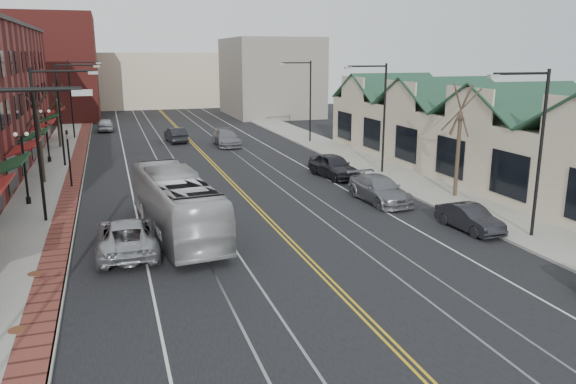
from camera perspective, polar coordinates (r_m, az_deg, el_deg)
ground at (r=19.40m, az=8.69°, el=-13.32°), size 160.00×160.00×0.00m
sidewalk_left at (r=36.66m, az=-23.58°, el=-1.10°), size 4.00×120.00×0.15m
sidewalk_right at (r=41.52m, az=11.39°, el=1.44°), size 4.00×120.00×0.15m
building_right at (r=44.32m, az=18.36°, el=4.71°), size 8.00×36.00×4.60m
backdrop_left at (r=85.77m, az=-23.63°, el=11.53°), size 14.00×18.00×14.00m
backdrop_mid at (r=100.77m, az=-13.46°, el=11.05°), size 22.00×14.00×9.00m
backdrop_right at (r=83.64m, az=-1.85°, el=11.59°), size 12.00×16.00×11.00m
streetlight_l_1 at (r=31.76m, az=-23.39°, el=5.89°), size 3.33×0.25×8.00m
streetlight_l_2 at (r=47.63m, az=-21.68°, el=8.34°), size 3.33×0.25×8.00m
streetlight_l_3 at (r=63.56m, az=-20.82°, el=9.57°), size 3.33×0.25×8.00m
streetlight_r_0 at (r=28.81m, az=23.73°, el=5.15°), size 3.33×0.25×8.00m
streetlight_r_1 at (r=42.07m, az=9.24°, el=8.53°), size 3.33×0.25×8.00m
streetlight_r_2 at (r=56.76m, az=1.86°, el=10.04°), size 3.33×0.25×8.00m
lamppost_l_2 at (r=36.32m, az=-25.16°, el=2.05°), size 0.84×0.28×4.27m
lamppost_l_3 at (r=50.05m, az=-23.26°, el=5.16°), size 0.84×0.28×4.27m
tree_left_near at (r=41.96m, az=-23.96°, el=5.42°), size 1.78×1.37×6.48m
tree_left_far at (r=57.82m, az=-22.38°, el=7.34°), size 1.66×1.28×6.02m
tree_right_mid at (r=36.12m, az=16.97°, el=5.21°), size 1.90×1.46×6.93m
manhole_mid at (r=20.57m, az=-25.76°, el=-12.49°), size 0.60×0.60×0.02m
manhole_far at (r=25.14m, az=-24.29°, el=-7.56°), size 0.60×0.60×0.02m
traffic_signal at (r=39.99m, az=-21.38°, el=3.61°), size 0.18×0.15×3.80m
transit_bus at (r=28.44m, az=-11.27°, el=-1.20°), size 3.69×11.32×3.10m
parked_suv at (r=26.49m, az=-16.04°, el=-4.32°), size 2.72×5.74×1.58m
parked_car_b at (r=30.12m, az=17.97°, el=-2.53°), size 1.72×4.13×1.33m
parked_car_c at (r=34.58m, az=9.28°, el=0.25°), size 2.46×5.49×1.56m
parked_car_d at (r=41.12m, az=4.65°, el=2.66°), size 2.65×5.23×1.71m
distant_car_left at (r=58.68m, az=-11.33°, el=5.70°), size 2.01×4.69×1.50m
distant_car_right at (r=55.52m, az=-6.29°, el=5.47°), size 2.28×5.43×1.57m
distant_car_far at (r=69.25m, az=-18.08°, el=6.52°), size 1.87×4.54×1.54m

